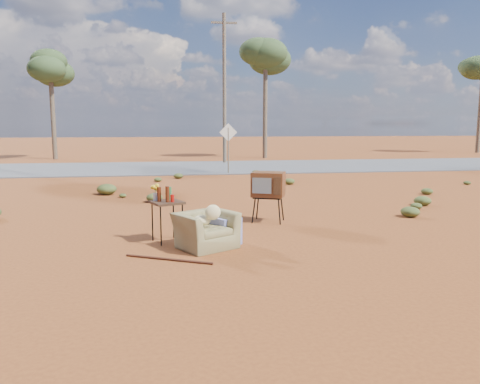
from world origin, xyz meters
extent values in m
plane|color=brown|center=(0.00, 0.00, 0.00)|extent=(140.00, 140.00, 0.00)
cube|color=#565659|center=(0.00, 15.00, 0.02)|extent=(140.00, 7.00, 0.04)
imported|color=olive|center=(-0.47, -0.22, 0.42)|extent=(1.15, 1.03, 0.85)
ellipsoid|color=beige|center=(-0.53, -0.21, 0.49)|extent=(0.31, 0.31, 0.18)
ellipsoid|color=beige|center=(-0.35, -0.34, 0.65)|extent=(0.27, 0.13, 0.27)
cube|color=navy|center=(-0.13, 0.08, 0.25)|extent=(0.66, 0.75, 0.49)
cube|color=black|center=(1.08, 1.76, 0.56)|extent=(0.75, 0.67, 0.03)
cylinder|color=black|center=(0.73, 1.66, 0.28)|extent=(0.04, 0.04, 0.56)
cylinder|color=black|center=(1.26, 1.45, 0.28)|extent=(0.04, 0.04, 0.56)
cylinder|color=black|center=(0.90, 2.07, 0.28)|extent=(0.04, 0.04, 0.56)
cylinder|color=black|center=(1.42, 1.86, 0.28)|extent=(0.04, 0.04, 0.56)
cube|color=#5B2C16|center=(1.08, 1.76, 0.85)|extent=(0.85, 0.76, 0.54)
cube|color=slate|center=(0.89, 1.54, 0.85)|extent=(0.39, 0.17, 0.34)
cube|color=#472D19|center=(1.20, 1.41, 0.85)|extent=(0.15, 0.08, 0.38)
cube|color=#3C2415|center=(-1.14, 0.30, 0.74)|extent=(0.69, 0.69, 0.04)
cylinder|color=black|center=(-1.25, 0.03, 0.37)|extent=(0.03, 0.03, 0.74)
cylinder|color=black|center=(-0.86, 0.19, 0.37)|extent=(0.03, 0.03, 0.74)
cylinder|color=black|center=(-1.41, 0.42, 0.37)|extent=(0.03, 0.03, 0.74)
cylinder|color=black|center=(-1.02, 0.58, 0.37)|extent=(0.03, 0.03, 0.74)
cylinder|color=#45190B|center=(-1.27, 0.30, 0.90)|extent=(0.07, 0.07, 0.27)
cylinder|color=#45190B|center=(-1.12, 0.22, 0.91)|extent=(0.07, 0.07, 0.30)
cylinder|color=#285F31|center=(-1.08, 0.44, 0.89)|extent=(0.06, 0.06, 0.25)
cylinder|color=red|center=(-1.04, 0.23, 0.83)|extent=(0.07, 0.07, 0.14)
cylinder|color=silver|center=(-1.34, 0.39, 0.84)|extent=(0.08, 0.08, 0.15)
ellipsoid|color=yellow|center=(-1.34, 0.39, 1.00)|extent=(0.17, 0.17, 0.13)
cylinder|color=#481C13|center=(-1.13, -0.92, 0.02)|extent=(1.38, 0.73, 0.04)
cylinder|color=brown|center=(1.50, 12.00, 1.00)|extent=(0.06, 0.06, 2.00)
cube|color=silver|center=(1.50, 12.00, 1.80)|extent=(0.78, 0.04, 0.78)
cylinder|color=brown|center=(-8.00, 22.00, 3.00)|extent=(0.28, 0.28, 6.00)
ellipsoid|color=#364C27|center=(-8.00, 22.00, 5.50)|extent=(3.20, 3.20, 2.20)
cylinder|color=brown|center=(5.00, 21.00, 3.50)|extent=(0.28, 0.28, 7.00)
ellipsoid|color=#364C27|center=(5.00, 21.00, 6.50)|extent=(3.20, 3.20, 2.20)
cylinder|color=brown|center=(22.00, 24.00, 3.25)|extent=(0.28, 0.28, 6.50)
cylinder|color=brown|center=(2.00, 17.50, 4.00)|extent=(0.20, 0.20, 8.00)
cube|color=brown|center=(2.00, 17.50, 7.50)|extent=(1.40, 0.10, 0.10)
ellipsoid|color=#485224|center=(4.50, 1.80, 0.12)|extent=(0.44, 0.44, 0.24)
ellipsoid|color=#485224|center=(-3.00, 6.50, 0.17)|extent=(0.60, 0.60, 0.33)
ellipsoid|color=#485224|center=(6.80, 5.00, 0.10)|extent=(0.36, 0.36, 0.20)
ellipsoid|color=#485224|center=(3.20, 8.00, 0.11)|extent=(0.40, 0.40, 0.22)
ellipsoid|color=#485224|center=(-1.50, 9.50, 0.08)|extent=(0.30, 0.30, 0.17)
camera|label=1|loc=(-1.09, -8.26, 2.17)|focal=35.00mm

